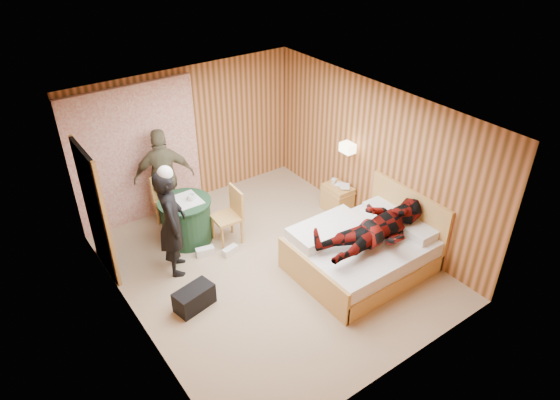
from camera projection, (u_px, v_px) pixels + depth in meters
floor at (269, 265)px, 7.76m from camera, size 4.20×5.00×0.01m
ceiling at (267, 115)px, 6.43m from camera, size 4.20×5.00×0.01m
wall_back at (188, 137)px, 8.82m from camera, size 4.20×0.02×2.50m
wall_left at (126, 250)px, 6.06m from camera, size 0.02×5.00×2.50m
wall_right at (374, 158)px, 8.13m from camera, size 0.02×5.00×2.50m
curtain at (136, 156)px, 8.31m from camera, size 2.20×0.08×2.40m
doorway at (95, 212)px, 7.16m from camera, size 0.06×0.90×2.05m
wall_lamp at (348, 148)px, 8.33m from camera, size 0.26×0.24×0.16m
bed at (362, 251)px, 7.57m from camera, size 1.99×1.55×1.07m
nightstand at (337, 198)px, 8.94m from camera, size 0.39×0.53×0.51m
round_table at (187, 220)px, 8.14m from camera, size 0.86×0.86×0.76m
chair_far at (166, 195)px, 8.50m from camera, size 0.55×0.55×0.93m
chair_near at (231, 211)px, 8.04m from camera, size 0.45×0.45×0.95m
duffel_bag at (194, 298)px, 6.91m from camera, size 0.60×0.40×0.31m
sneaker_left at (205, 251)px, 7.95m from camera, size 0.31×0.18×0.13m
sneaker_right at (230, 251)px, 7.97m from camera, size 0.29×0.17×0.12m
woman_standing at (172, 223)px, 7.24m from camera, size 0.61×0.73×1.70m
man_at_table at (164, 177)px, 8.38m from camera, size 1.09×0.72×1.72m
man_on_bed at (378, 222)px, 7.07m from camera, size 0.86×0.67×1.77m
book_lower at (340, 187)px, 8.77m from camera, size 0.26×0.28×0.02m
book_upper at (340, 186)px, 8.76m from camera, size 0.27×0.28×0.02m
cup_nightstand at (334, 181)px, 8.88m from camera, size 0.12×0.12×0.09m
cup_table at (191, 197)px, 7.93m from camera, size 0.16×0.16×0.10m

